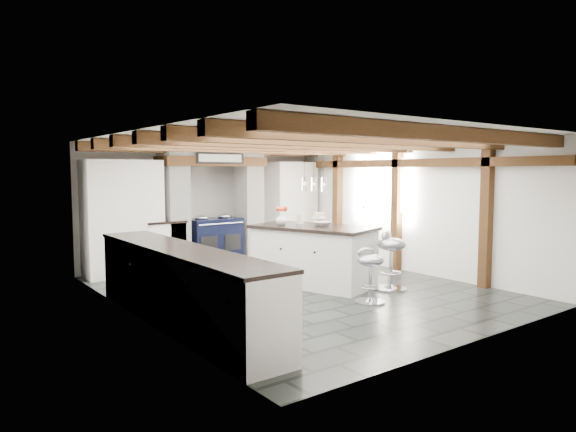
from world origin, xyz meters
TOP-DOWN VIEW (x-y plane):
  - ground at (0.00, 0.00)m, footprint 6.00×6.00m
  - room_shell at (-0.61, 1.42)m, footprint 6.00×6.03m
  - range_cooker at (0.00, 2.68)m, footprint 1.00×0.63m
  - kitchen_island at (0.41, 0.15)m, footprint 1.57×2.13m
  - bar_stool_near at (1.12, -0.83)m, footprint 0.58×0.58m
  - bar_stool_far at (0.32, -1.19)m, footprint 0.47×0.47m

SIDE VIEW (x-z plane):
  - ground at x=0.00m, z-range 0.00..0.00m
  - range_cooker at x=0.00m, z-range -0.03..0.96m
  - bar_stool_far at x=0.32m, z-range 0.09..0.85m
  - kitchen_island at x=0.41m, z-range -0.15..1.11m
  - bar_stool_near at x=1.12m, z-range 0.11..1.01m
  - room_shell at x=-0.61m, z-range -1.93..4.07m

